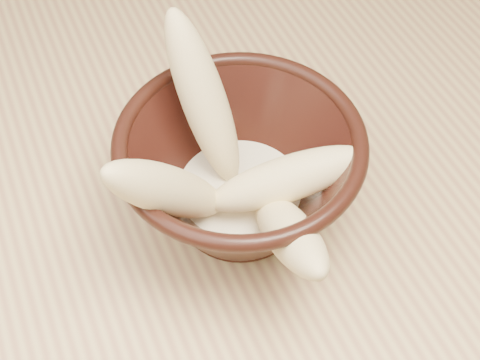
# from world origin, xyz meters

# --- Properties ---
(table) EXTENTS (1.20, 0.80, 0.75)m
(table) POSITION_xyz_m (0.00, 0.00, 0.67)
(table) COLOR tan
(table) RESTS_ON ground
(bowl) EXTENTS (0.20, 0.20, 0.11)m
(bowl) POSITION_xyz_m (0.18, -0.13, 0.81)
(bowl) COLOR black
(bowl) RESTS_ON table
(milk_puddle) EXTENTS (0.11, 0.11, 0.02)m
(milk_puddle) POSITION_xyz_m (0.18, -0.13, 0.79)
(milk_puddle) COLOR beige
(milk_puddle) RESTS_ON bowl
(banana_upright) EXTENTS (0.06, 0.12, 0.16)m
(banana_upright) POSITION_xyz_m (0.17, -0.08, 0.86)
(banana_upright) COLOR #DDC582
(banana_upright) RESTS_ON bowl
(banana_left) EXTENTS (0.13, 0.07, 0.14)m
(banana_left) POSITION_xyz_m (0.11, -0.15, 0.85)
(banana_left) COLOR #DDC582
(banana_left) RESTS_ON bowl
(banana_across) EXTENTS (0.14, 0.07, 0.07)m
(banana_across) POSITION_xyz_m (0.20, -0.16, 0.83)
(banana_across) COLOR #DDC582
(banana_across) RESTS_ON bowl
(banana_front) EXTENTS (0.05, 0.14, 0.10)m
(banana_front) POSITION_xyz_m (0.19, -0.20, 0.83)
(banana_front) COLOR #DDC582
(banana_front) RESTS_ON bowl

